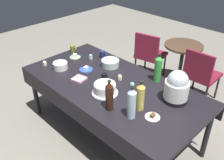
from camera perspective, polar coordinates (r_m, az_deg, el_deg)
name	(u,v)px	position (r m, az deg, el deg)	size (l,w,h in m)	color
ground	(112,132)	(3.35, 0.00, -11.74)	(9.00, 9.00, 0.00)	slate
potluck_table	(112,88)	(2.93, 0.00, -1.87)	(2.20, 1.10, 0.75)	black
frosted_layer_cake	(105,89)	(2.70, -1.64, -1.97)	(0.29, 0.29, 0.12)	silver
slow_cooker	(177,87)	(2.62, 14.50, -1.58)	(0.26, 0.26, 0.35)	black
glass_salad_bowl	(110,63)	(3.24, -0.40, 3.87)	(0.23, 0.23, 0.09)	#B2C6BC
ceramic_snack_bowl	(60,66)	(3.25, -11.64, 3.22)	(0.18, 0.18, 0.09)	silver
dessert_plate_white	(152,117)	(2.43, 9.17, -8.22)	(0.15, 0.15, 0.04)	white
dessert_plate_sage	(75,57)	(3.52, -8.39, 5.29)	(0.15, 0.15, 0.06)	#8CA87F
dessert_plate_cobalt	(86,69)	(3.19, -5.95, 2.47)	(0.17, 0.17, 0.04)	#2D4CB2
cupcake_cocoa	(136,100)	(2.59, 5.42, -4.50)	(0.05, 0.05, 0.07)	beige
cupcake_mint	(120,77)	(2.95, 1.85, 0.60)	(0.05, 0.05, 0.07)	beige
cupcake_rose	(45,63)	(3.38, -15.03, 3.70)	(0.05, 0.05, 0.07)	beige
cupcake_vanilla	(91,57)	(3.45, -4.85, 5.28)	(0.05, 0.05, 0.07)	beige
cupcake_lemon	(132,85)	(2.82, 4.60, -1.16)	(0.05, 0.05, 0.07)	beige
soda_bottle_lime_soda	(158,68)	(2.92, 10.40, 2.60)	(0.08, 0.08, 0.35)	green
soda_bottle_water	(132,103)	(2.32, 4.49, -5.27)	(0.08, 0.08, 0.35)	silver
soda_bottle_ginger_ale	(140,96)	(2.44, 6.47, -3.72)	(0.08, 0.08, 0.32)	gold
soda_bottle_cola	(109,96)	(2.42, -0.61, -3.65)	(0.08, 0.08, 0.33)	#33190F
coffee_mug_black	(105,77)	(2.93, -1.69, 0.66)	(0.11, 0.07, 0.09)	black
coffee_mug_olive	(73,49)	(3.67, -8.85, 7.05)	(0.12, 0.08, 0.10)	olive
coffee_mug_navy	(103,54)	(3.47, -2.10, 5.85)	(0.11, 0.07, 0.09)	navy
coffee_mug_red	(172,82)	(2.92, 13.51, -0.37)	(0.13, 0.09, 0.10)	#B2231E
paper_napkin_stack	(79,79)	(2.99, -7.47, 0.25)	(0.14, 0.14, 0.02)	pink
maroon_chair_left	(149,53)	(4.27, 8.48, 6.10)	(0.52, 0.52, 0.85)	maroon
maroon_chair_right	(201,73)	(3.85, 19.48, 1.58)	(0.45, 0.45, 0.85)	maroon
round_cafe_table	(182,58)	(4.21, 15.59, 4.94)	(0.60, 0.60, 0.72)	#473323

